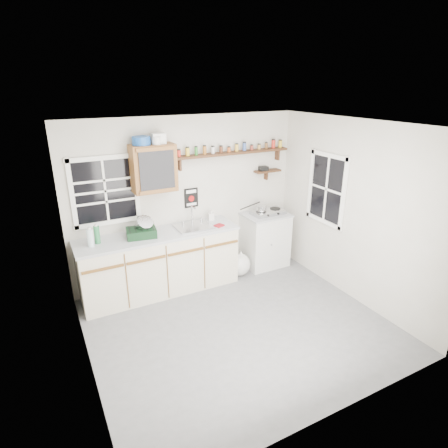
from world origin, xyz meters
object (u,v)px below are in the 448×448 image
(main_cabinet, at_px, (160,262))
(dish_rack, at_px, (142,230))
(right_cabinet, at_px, (265,239))
(hotplate, at_px, (268,212))
(upper_cabinet, at_px, (154,168))
(spice_shelf, at_px, (233,152))

(main_cabinet, xyz_separation_m, dish_rack, (-0.23, -0.01, 0.55))
(right_cabinet, bearing_deg, main_cabinet, -179.21)
(right_cabinet, relative_size, hotplate, 1.65)
(right_cabinet, bearing_deg, upper_cabinet, 176.24)
(right_cabinet, height_order, hotplate, hotplate)
(spice_shelf, bearing_deg, upper_cabinet, -176.89)
(right_cabinet, bearing_deg, spice_shelf, 160.46)
(right_cabinet, distance_m, hotplate, 0.49)
(right_cabinet, height_order, spice_shelf, spice_shelf)
(upper_cabinet, xyz_separation_m, spice_shelf, (1.27, 0.07, 0.11))
(upper_cabinet, bearing_deg, dish_rack, -150.52)
(dish_rack, height_order, hotplate, dish_rack)
(spice_shelf, bearing_deg, hotplate, -20.37)
(main_cabinet, relative_size, upper_cabinet, 3.55)
(spice_shelf, bearing_deg, right_cabinet, -19.54)
(right_cabinet, distance_m, upper_cabinet, 2.26)
(upper_cabinet, relative_size, dish_rack, 1.48)
(right_cabinet, relative_size, dish_rack, 2.07)
(dish_rack, bearing_deg, right_cabinet, 9.98)
(right_cabinet, height_order, dish_rack, dish_rack)
(spice_shelf, bearing_deg, main_cabinet, -170.75)
(upper_cabinet, height_order, hotplate, upper_cabinet)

